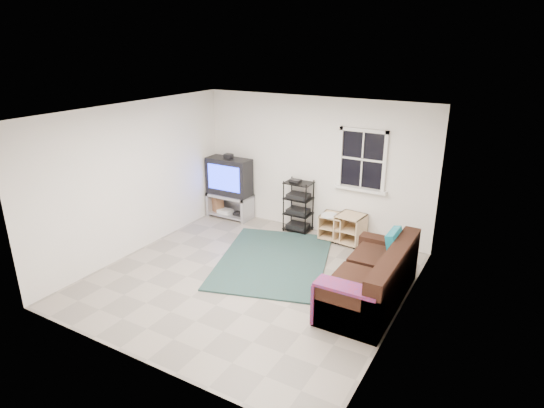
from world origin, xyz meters
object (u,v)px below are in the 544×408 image
Objects in this scene: side_table_right at (333,224)px; sofa at (372,281)px; av_rack at (298,209)px; tv_unit at (230,183)px; side_table_left at (351,228)px.

side_table_right is 0.25× the size of sofa.
av_rack is at bearing 139.43° from sofa.
tv_unit reaches higher than sofa.
sofa reaches higher than side_table_left.
sofa is at bearing -25.32° from tv_unit.
tv_unit is at bearing -179.08° from side_table_right.
side_table_left reaches higher than side_table_right.
sofa is (0.97, -1.77, 0.03)m from side_table_left.
tv_unit is 2.37m from side_table_right.
av_rack is at bearing 179.12° from side_table_right.
tv_unit is at bearing -178.23° from av_rack.
side_table_right is at bearing 127.01° from sofa.
side_table_right is (2.32, 0.04, -0.47)m from tv_unit.
tv_unit is 2.72m from side_table_left.
tv_unit reaches higher than side_table_left.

